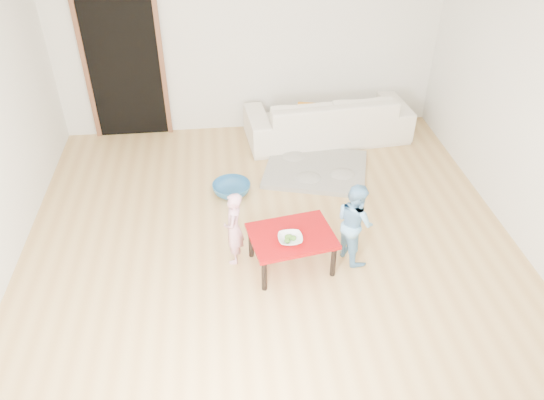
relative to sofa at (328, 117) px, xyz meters
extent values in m
cube|color=tan|center=(-0.99, -2.05, -0.31)|extent=(5.00, 5.00, 0.01)
cube|color=silver|center=(-0.99, 0.45, 0.99)|extent=(5.00, 0.02, 2.60)
cube|color=silver|center=(1.51, -2.05, 0.99)|extent=(0.02, 5.00, 2.60)
imported|color=white|center=(0.00, 0.00, 0.00)|extent=(2.21, 1.02, 0.63)
cube|color=orange|center=(-0.24, -0.15, 0.15)|extent=(0.49, 0.46, 0.11)
imported|color=white|center=(-0.86, -2.55, 0.10)|extent=(0.22, 0.22, 0.06)
imported|color=#D05F7F|center=(-1.36, -2.30, 0.07)|extent=(0.23, 0.31, 0.77)
imported|color=#66B4ED|center=(-0.22, -2.38, 0.11)|extent=(0.44, 0.50, 0.85)
imported|color=#29699E|center=(-1.34, -1.18, -0.24)|extent=(0.44, 0.44, 0.14)
camera|label=1|loc=(-1.43, -6.22, 3.23)|focal=35.00mm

